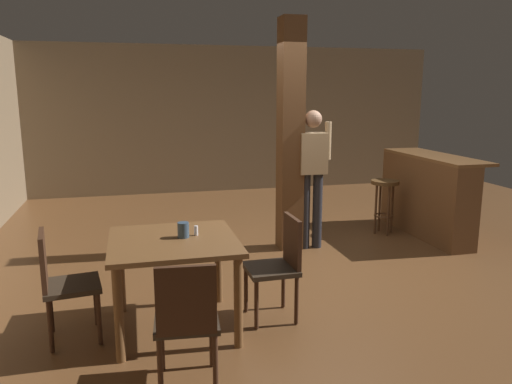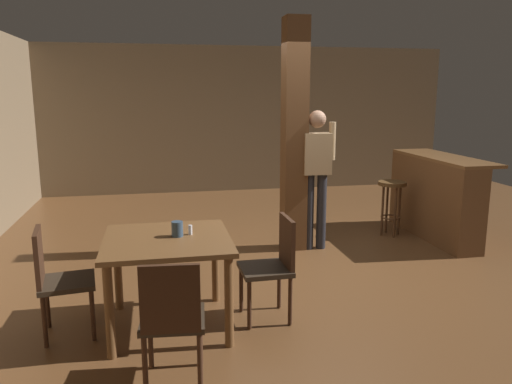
# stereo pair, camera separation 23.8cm
# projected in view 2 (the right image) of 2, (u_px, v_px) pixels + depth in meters

# --- Properties ---
(ground_plane) EXTENTS (10.80, 10.80, 0.00)m
(ground_plane) POSITION_uv_depth(u_px,v_px,m) (321.00, 262.00, 5.77)
(ground_plane) COLOR brown
(wall_back) EXTENTS (8.00, 0.10, 2.80)m
(wall_back) POSITION_uv_depth(u_px,v_px,m) (249.00, 119.00, 9.82)
(wall_back) COLOR #756047
(wall_back) RESTS_ON ground_plane
(pillar) EXTENTS (0.28, 0.28, 2.80)m
(pillar) POSITION_uv_depth(u_px,v_px,m) (294.00, 137.00, 6.04)
(pillar) COLOR brown
(pillar) RESTS_ON ground_plane
(dining_table) EXTENTS (1.02, 1.02, 0.77)m
(dining_table) POSITION_uv_depth(u_px,v_px,m) (168.00, 252.00, 4.08)
(dining_table) COLOR brown
(dining_table) RESTS_ON ground_plane
(chair_south) EXTENTS (0.46, 0.46, 0.89)m
(chair_south) POSITION_uv_depth(u_px,v_px,m) (172.00, 316.00, 3.24)
(chair_south) COLOR #2D2319
(chair_south) RESTS_ON ground_plane
(chair_west) EXTENTS (0.47, 0.47, 0.89)m
(chair_west) POSITION_uv_depth(u_px,v_px,m) (56.00, 277.00, 3.93)
(chair_west) COLOR #2D2319
(chair_west) RESTS_ON ground_plane
(chair_east) EXTENTS (0.43, 0.43, 0.89)m
(chair_east) POSITION_uv_depth(u_px,v_px,m) (274.00, 262.00, 4.26)
(chair_east) COLOR #2D2319
(chair_east) RESTS_ON ground_plane
(napkin_cup) EXTENTS (0.09, 0.09, 0.13)m
(napkin_cup) POSITION_uv_depth(u_px,v_px,m) (177.00, 229.00, 4.09)
(napkin_cup) COLOR #33475B
(napkin_cup) RESTS_ON dining_table
(salt_shaker) EXTENTS (0.03, 0.03, 0.08)m
(salt_shaker) POSITION_uv_depth(u_px,v_px,m) (190.00, 230.00, 4.15)
(salt_shaker) COLOR silver
(salt_shaker) RESTS_ON dining_table
(standing_person) EXTENTS (0.47, 0.22, 1.72)m
(standing_person) POSITION_uv_depth(u_px,v_px,m) (316.00, 170.00, 6.09)
(standing_person) COLOR tan
(standing_person) RESTS_ON ground_plane
(bar_counter) EXTENTS (0.56, 1.78, 1.10)m
(bar_counter) POSITION_uv_depth(u_px,v_px,m) (434.00, 196.00, 6.67)
(bar_counter) COLOR brown
(bar_counter) RESTS_ON ground_plane
(bar_stool_near) EXTENTS (0.38, 0.38, 0.75)m
(bar_stool_near) POSITION_uv_depth(u_px,v_px,m) (392.00, 194.00, 6.76)
(bar_stool_near) COLOR #4C3319
(bar_stool_near) RESTS_ON ground_plane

